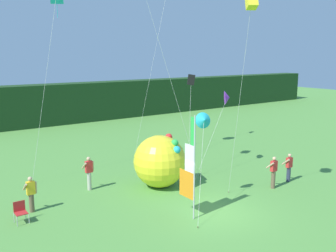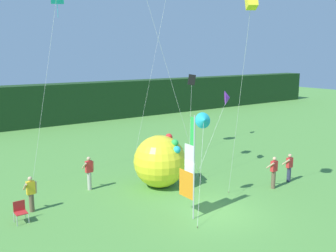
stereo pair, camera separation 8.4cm
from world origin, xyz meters
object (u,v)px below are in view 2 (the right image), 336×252
person_far_left (274,172)px  kite_yellow_box_0 (251,2)px  inflatable_balloon (160,161)px  person_mid_field (89,172)px  banner_flag (190,169)px  kite_cyan_delta_2 (204,120)px  person_near_banner (31,193)px  folding_chair (20,210)px  kite_purple_delta_5 (227,98)px  person_far_right (289,167)px  kite_cyan_diamond_6 (56,6)px  kite_black_box_3 (192,80)px

person_far_left → kite_yellow_box_0: (-3.08, -0.80, 8.20)m
inflatable_balloon → kite_yellow_box_0: kite_yellow_box_0 is taller
person_far_left → person_mid_field: bearing=145.6°
banner_flag → person_mid_field: bearing=110.8°
person_mid_field → kite_cyan_delta_2: bearing=-54.6°
banner_flag → person_near_banner: 7.18m
kite_cyan_delta_2 → folding_chair: bearing=158.1°
kite_cyan_delta_2 → kite_purple_delta_5: bearing=35.8°
person_far_right → kite_cyan_delta_2: (-6.01, 0.32, 3.17)m
kite_cyan_diamond_6 → kite_black_box_3: bearing=4.4°
inflatable_balloon → kite_yellow_box_0: 9.09m
person_far_left → inflatable_balloon: (-4.69, 3.72, 0.48)m
folding_chair → kite_black_box_3: 15.97m
person_far_left → kite_purple_delta_5: bearing=82.8°
person_near_banner → folding_chair: person_near_banner is taller
kite_purple_delta_5 → person_far_right: bearing=-75.2°
kite_black_box_3 → person_near_banner: bearing=-158.8°
folding_chair → person_far_left: bearing=-16.5°
person_near_banner → folding_chair: size_ratio=1.85×
folding_chair → kite_cyan_diamond_6: (3.85, 5.22, 9.05)m
person_far_left → folding_chair: (-11.94, 3.53, -0.41)m
kite_cyan_delta_2 → kite_purple_delta_5: size_ratio=0.92×
kite_yellow_box_0 → folding_chair: bearing=154.0°
kite_yellow_box_0 → kite_purple_delta_5: bearing=53.8°
inflatable_balloon → kite_purple_delta_5: size_ratio=0.58×
banner_flag → kite_purple_delta_5: kite_purple_delta_5 is taller
kite_yellow_box_0 → kite_cyan_diamond_6: (-5.01, 9.54, 0.44)m
person_far_right → kite_purple_delta_5: (-1.04, 3.91, 3.53)m
person_near_banner → kite_yellow_box_0: kite_yellow_box_0 is taller
kite_black_box_3 → kite_cyan_diamond_6: bearing=-175.6°
person_near_banner → person_far_left: bearing=-21.1°
person_near_banner → kite_yellow_box_0: size_ratio=0.17×
person_mid_field → kite_purple_delta_5: 9.24m
banner_flag → kite_yellow_box_0: (2.74, -0.62, 6.95)m
inflatable_balloon → banner_flag: bearing=-106.1°
person_far_right → kite_black_box_3: bearing=86.4°
kite_black_box_3 → person_mid_field: bearing=-158.0°
kite_purple_delta_5 → kite_cyan_diamond_6: size_ratio=0.46×
kite_black_box_3 → banner_flag: bearing=-129.3°
kite_black_box_3 → kite_cyan_diamond_6: (-10.23, -0.78, 4.46)m
banner_flag → kite_black_box_3: (7.95, 9.71, 2.94)m
kite_cyan_delta_2 → kite_yellow_box_0: bearing=-43.8°
banner_flag → person_far_right: 7.50m
person_mid_field → person_far_right: bearing=-28.9°
banner_flag → person_far_left: size_ratio=2.63×
person_near_banner → person_far_left: (11.24, -4.34, 0.04)m
kite_cyan_delta_2 → banner_flag: bearing=-152.7°
kite_cyan_diamond_6 → person_near_banner: bearing=-125.6°
kite_yellow_box_0 → kite_cyan_diamond_6: size_ratio=0.91×
person_far_right → kite_cyan_diamond_6: (-9.65, 8.55, 8.71)m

